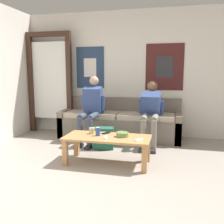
{
  "coord_description": "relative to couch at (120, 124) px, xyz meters",
  "views": [
    {
      "loc": [
        0.99,
        -2.38,
        1.31
      ],
      "look_at": [
        0.05,
        1.52,
        0.67
      ],
      "focal_mm": 40.0,
      "sensor_mm": 36.0,
      "label": 1
    }
  ],
  "objects": [
    {
      "name": "backpack",
      "position": [
        -0.12,
        -0.79,
        -0.11
      ],
      "size": [
        0.38,
        0.29,
        0.37
      ],
      "color": "#1E5642",
      "rests_on": "ground_plane"
    },
    {
      "name": "person_seated_adult",
      "position": [
        -0.47,
        -0.39,
        0.38
      ],
      "size": [
        0.47,
        0.87,
        1.24
      ],
      "color": "#384256",
      "rests_on": "ground_plane"
    },
    {
      "name": "coffee_table",
      "position": [
        0.12,
        -1.46,
        0.04
      ],
      "size": [
        1.23,
        0.55,
        0.4
      ],
      "color": "#B27F4C",
      "rests_on": "ground_plane"
    },
    {
      "name": "game_controller_near_left",
      "position": [
        0.12,
        -1.55,
        0.13
      ],
      "size": [
        0.04,
        0.15,
        0.03
      ],
      "color": "white",
      "rests_on": "coffee_table"
    },
    {
      "name": "pillar_candle",
      "position": [
        -0.14,
        -1.36,
        0.16
      ],
      "size": [
        0.08,
        0.08,
        0.1
      ],
      "color": "tan",
      "rests_on": "coffee_table"
    },
    {
      "name": "game_controller_near_right",
      "position": [
        0.59,
        -1.58,
        0.13
      ],
      "size": [
        0.1,
        0.14,
        0.03
      ],
      "color": "white",
      "rests_on": "coffee_table"
    },
    {
      "name": "door_frame",
      "position": [
        -1.57,
        0.14,
        0.91
      ],
      "size": [
        1.0,
        0.1,
        2.15
      ],
      "color": "#382319",
      "rests_on": "ground_plane"
    },
    {
      "name": "couch",
      "position": [
        0.0,
        0.0,
        0.0
      ],
      "size": [
        2.39,
        0.71,
        0.79
      ],
      "color": "#70665B",
      "rests_on": "ground_plane"
    },
    {
      "name": "wall_back",
      "position": [
        0.01,
        0.36,
        0.99
      ],
      "size": [
        10.0,
        0.07,
        2.55
      ],
      "color": "silver",
      "rests_on": "ground_plane"
    },
    {
      "name": "drink_can_blue",
      "position": [
        -0.02,
        -1.45,
        0.17
      ],
      "size": [
        0.07,
        0.07,
        0.12
      ],
      "color": "#28479E",
      "rests_on": "coffee_table"
    },
    {
      "name": "person_seated_teen",
      "position": [
        0.64,
        -0.34,
        0.35
      ],
      "size": [
        0.47,
        0.92,
        1.15
      ],
      "color": "gray",
      "rests_on": "ground_plane"
    },
    {
      "name": "ground_plane",
      "position": [
        0.01,
        -2.44,
        -0.29
      ],
      "size": [
        18.0,
        18.0,
        0.0
      ],
      "primitive_type": "plane",
      "color": "gray"
    },
    {
      "name": "cell_phone",
      "position": [
        0.06,
        -1.29,
        0.12
      ],
      "size": [
        0.13,
        0.15,
        0.01
      ],
      "color": "black",
      "rests_on": "coffee_table"
    },
    {
      "name": "ceramic_bowl",
      "position": [
        0.33,
        -1.42,
        0.15
      ],
      "size": [
        0.18,
        0.18,
        0.07
      ],
      "color": "#607F47",
      "rests_on": "coffee_table"
    }
  ]
}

